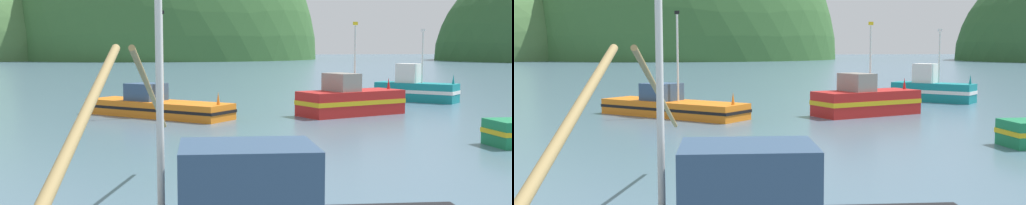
% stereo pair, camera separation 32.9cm
% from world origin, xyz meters
% --- Properties ---
extents(hill_far_left, '(98.41, 78.73, 105.96)m').
position_xyz_m(hill_far_left, '(4.23, 198.20, 0.00)').
color(hill_far_left, '#386633').
rests_on(hill_far_left, ground).
extents(hill_mid_right, '(138.41, 110.73, 108.73)m').
position_xyz_m(hill_mid_right, '(-30.21, 242.16, 0.00)').
color(hill_mid_right, '#47703D').
rests_on(hill_mid_right, ground).
extents(fishing_boat_teal, '(5.61, 5.65, 5.45)m').
position_xyz_m(fishing_boat_teal, '(18.47, 44.12, 0.92)').
color(fishing_boat_teal, '#147F84').
rests_on(fishing_boat_teal, ground).
extents(fishing_boat_orange, '(8.85, 8.29, 6.22)m').
position_xyz_m(fishing_boat_orange, '(-0.94, 37.76, 0.60)').
color(fishing_boat_orange, orange).
rests_on(fishing_boat_orange, ground).
extents(fishing_boat_red, '(7.07, 4.59, 5.63)m').
position_xyz_m(fishing_boat_red, '(10.65, 36.47, 0.89)').
color(fishing_boat_red, red).
rests_on(fishing_boat_red, ground).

